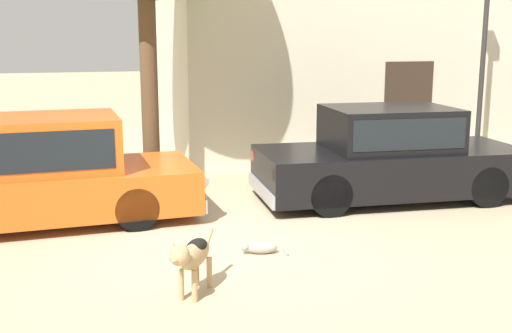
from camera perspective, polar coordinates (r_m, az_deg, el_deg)
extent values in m
plane|color=tan|center=(8.45, -3.18, -6.46)|extent=(80.00, 80.00, 0.00)
cube|color=#D15619|center=(9.55, -19.75, -2.16)|extent=(4.76, 1.99, 0.61)
cube|color=#D15619|center=(9.42, -20.89, 1.84)|extent=(2.87, 1.67, 0.76)
cube|color=black|center=(9.42, -20.89, 1.90)|extent=(2.65, 1.68, 0.53)
cube|color=#999BA0|center=(9.79, -5.96, -2.37)|extent=(0.19, 1.78, 0.20)
sphere|color=silver|center=(10.42, -6.69, 0.35)|extent=(0.20, 0.20, 0.20)
sphere|color=silver|center=(9.03, -4.83, -1.37)|extent=(0.20, 0.20, 0.20)
cylinder|color=black|center=(10.42, -11.85, -1.46)|extent=(0.61, 0.22, 0.61)
cylinder|color=black|center=(8.86, -10.66, -3.73)|extent=(0.61, 0.22, 0.61)
cube|color=black|center=(10.55, 11.92, -0.24)|extent=(4.37, 2.03, 0.69)
cube|color=black|center=(10.42, 11.87, 3.40)|extent=(2.06, 1.64, 0.67)
cube|color=black|center=(10.41, 11.87, 3.46)|extent=(1.90, 1.65, 0.47)
cube|color=#999BA0|center=(11.61, 21.45, -0.90)|extent=(0.23, 1.73, 0.20)
cube|color=#999BA0|center=(9.94, 0.66, -2.09)|extent=(0.23, 1.73, 0.20)
sphere|color=silver|center=(12.13, 19.90, 1.60)|extent=(0.20, 0.20, 0.20)
cube|color=red|center=(10.58, -0.25, 1.00)|extent=(0.05, 0.18, 0.18)
cube|color=red|center=(9.13, 1.72, -0.74)|extent=(0.05, 0.18, 0.18)
cylinder|color=black|center=(11.83, 16.03, 0.00)|extent=(0.66, 0.24, 0.65)
cylinder|color=black|center=(10.51, 20.00, -1.69)|extent=(0.66, 0.24, 0.65)
cylinder|color=black|center=(10.87, 4.03, -0.58)|extent=(0.66, 0.24, 0.65)
cylinder|color=black|center=(9.42, 6.67, -2.56)|extent=(0.66, 0.24, 0.65)
cube|color=#38281E|center=(13.71, 13.45, 4.77)|extent=(1.10, 0.02, 2.10)
cylinder|color=tan|center=(6.50, -5.53, -10.64)|extent=(0.06, 0.06, 0.33)
cylinder|color=tan|center=(6.56, -6.75, -10.46)|extent=(0.06, 0.06, 0.33)
cylinder|color=tan|center=(6.84, -4.21, -9.46)|extent=(0.06, 0.06, 0.33)
cylinder|color=tan|center=(6.89, -5.37, -9.30)|extent=(0.06, 0.06, 0.33)
ellipsoid|color=tan|center=(6.61, -5.49, -7.85)|extent=(0.50, 0.61, 0.27)
ellipsoid|color=black|center=(6.62, -5.35, -7.13)|extent=(0.34, 0.38, 0.15)
sphere|color=tan|center=(6.24, -6.89, -7.94)|extent=(0.21, 0.21, 0.21)
cone|color=tan|center=(6.16, -7.31, -8.39)|extent=(0.16, 0.16, 0.11)
cone|color=tan|center=(6.19, -6.38, -7.19)|extent=(0.10, 0.10, 0.09)
cone|color=tan|center=(6.24, -7.43, -7.06)|extent=(0.10, 0.10, 0.09)
cylinder|color=tan|center=(6.91, -4.26, -6.34)|extent=(0.15, 0.19, 0.17)
ellipsoid|color=gray|center=(7.86, 0.58, -7.32)|extent=(0.39, 0.21, 0.14)
sphere|color=gray|center=(7.83, -1.02, -7.24)|extent=(0.10, 0.10, 0.10)
cone|color=gray|center=(7.79, -1.00, -7.02)|extent=(0.04, 0.04, 0.04)
cone|color=gray|center=(7.84, -1.04, -6.90)|extent=(0.04, 0.04, 0.04)
cylinder|color=gray|center=(7.89, 2.69, -7.63)|extent=(0.06, 0.22, 0.04)
cylinder|color=#2D2B28|center=(13.45, 19.62, 7.95)|extent=(0.10, 0.10, 3.81)
cylinder|color=brown|center=(10.96, -9.55, 6.92)|extent=(0.29, 0.29, 3.49)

